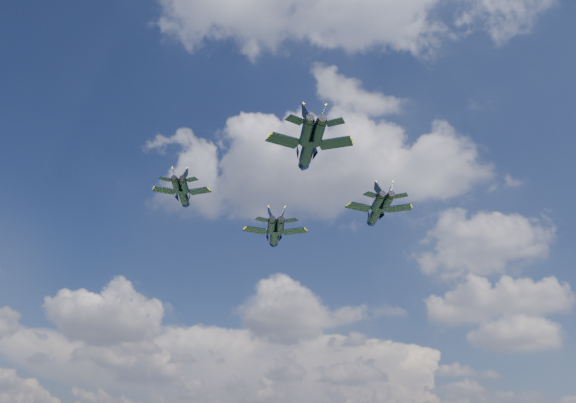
% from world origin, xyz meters
% --- Properties ---
extents(jet_lead, '(13.62, 18.42, 4.34)m').
position_xyz_m(jet_lead, '(-1.05, 14.01, 55.72)').
color(jet_lead, black).
extents(jet_left, '(10.57, 14.23, 3.35)m').
position_xyz_m(jet_left, '(-13.17, -9.65, 55.79)').
color(jet_left, black).
extents(jet_right, '(12.65, 17.16, 4.04)m').
position_xyz_m(jet_right, '(22.07, 3.60, 54.56)').
color(jet_right, black).
extents(jet_slot, '(13.36, 18.24, 4.30)m').
position_xyz_m(jet_slot, '(12.97, -21.46, 55.77)').
color(jet_slot, black).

